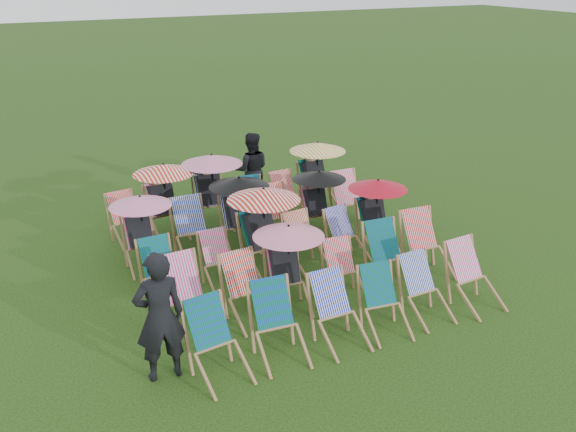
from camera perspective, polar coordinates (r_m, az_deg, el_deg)
name	(u,v)px	position (r m, az deg, el deg)	size (l,w,h in m)	color
ground	(284,272)	(10.80, -0.33, -4.96)	(100.00, 100.00, 0.00)	black
deckchair_0	(218,343)	(8.11, -6.27, -11.16)	(0.74, 0.94, 0.95)	#956C45
deckchair_1	(279,324)	(8.42, -0.81, -9.62)	(0.70, 0.93, 0.96)	#956C45
deckchair_2	(339,312)	(8.73, 4.60, -8.52)	(0.64, 0.88, 0.94)	#956C45
deckchair_3	(385,303)	(9.08, 8.63, -7.63)	(0.68, 0.88, 0.89)	#956C45
deckchair_4	(427,289)	(9.53, 12.22, -6.40)	(0.61, 0.84, 0.89)	#956C45
deckchair_5	(476,276)	(10.00, 16.33, -5.18)	(0.69, 0.92, 0.95)	#956C45
deckchair_6	(188,298)	(9.07, -8.90, -7.20)	(0.73, 0.98, 1.02)	#956C45
deckchair_7	(249,290)	(9.25, -3.50, -6.62)	(0.69, 0.91, 0.94)	#956C45
deckchair_8	(288,266)	(9.49, -0.01, -4.46)	(1.06, 1.13, 1.26)	#956C45
deckchair_9	(345,271)	(9.93, 5.06, -4.89)	(0.63, 0.82, 0.84)	#956C45
deckchair_10	(391,257)	(10.29, 9.10, -3.63)	(0.70, 0.94, 0.98)	#956C45
deckchair_11	(428,245)	(10.80, 12.32, -2.55)	(0.72, 0.97, 1.01)	#956C45
deckchair_12	(162,272)	(9.98, -11.14, -4.91)	(0.61, 0.84, 0.89)	#956C45
deckchair_13	(221,261)	(10.27, -6.02, -3.98)	(0.56, 0.78, 0.83)	#956C45
deckchair_14	(265,230)	(10.49, -2.05, -1.27)	(1.21, 1.29, 1.43)	#956C45
deckchair_15	(306,242)	(10.81, 1.64, -2.34)	(0.67, 0.87, 0.89)	#956C45
deckchair_16	(348,236)	(11.14, 5.33, -1.75)	(0.69, 0.87, 0.86)	#956C45
deckchair_17	(377,213)	(11.54, 7.94, 0.23)	(1.06, 1.10, 1.25)	#956C45
deckchair_18	(142,231)	(10.98, -12.89, -1.34)	(1.04, 1.08, 1.23)	#956C45
deckchair_19	(194,230)	(11.27, -8.35, -1.23)	(0.66, 0.92, 0.99)	#956C45
deckchair_20	(239,211)	(11.50, -4.38, 0.41)	(1.08, 1.14, 1.28)	#956C45
deckchair_21	(279,215)	(11.80, -0.79, 0.08)	(0.65, 0.91, 0.98)	#956C45
deckchair_22	(319,202)	(12.06, 2.77, 1.28)	(1.02, 1.06, 1.21)	#956C45
deckchair_23	(352,201)	(12.52, 5.71, 1.34)	(0.68, 0.94, 1.02)	#956C45
deckchair_24	(128,219)	(12.13, -14.06, -0.27)	(0.68, 0.87, 0.88)	#956C45
deckchair_25	(165,199)	(12.18, -10.86, 1.50)	(1.14, 1.21, 1.35)	#956C45
deckchair_26	(212,190)	(12.47, -6.77, 2.35)	(1.18, 1.24, 1.40)	#956C45
deckchair_27	(254,200)	(12.75, -3.08, 1.39)	(0.65, 0.84, 0.84)	#956C45
deckchair_28	(288,195)	(13.02, 0.02, 1.89)	(0.61, 0.81, 0.84)	#956C45
deckchair_29	(318,174)	(13.32, 2.70, 3.71)	(1.16, 1.23, 1.38)	#956C45
person_left	(159,317)	(8.00, -11.35, -8.77)	(0.63, 0.41, 1.71)	black
person_rear	(251,170)	(13.41, -3.29, 4.12)	(0.77, 0.60, 1.58)	black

